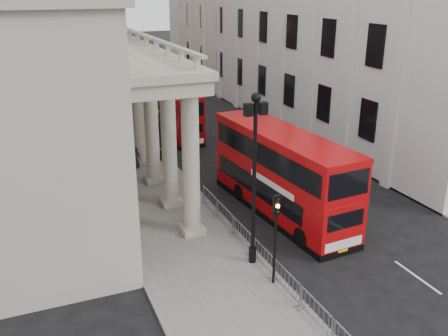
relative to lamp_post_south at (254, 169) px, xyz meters
The scene contains 17 objects.
ground 6.36m from the lamp_post_south, 81.47° to the right, with size 260.00×260.00×0.00m, color black.
sidewalk_west 26.56m from the lamp_post_south, 95.27° to the left, with size 6.00×140.00×0.12m, color slate.
sidewalk_east 29.97m from the lamp_post_south, 61.53° to the left, with size 3.00×140.00×0.12m, color slate.
kerb 26.45m from the lamp_post_south, 88.79° to the left, with size 0.20×140.00×0.14m, color slate.
portico_building 17.18m from the lamp_post_south, 125.27° to the left, with size 9.00×28.00×12.00m, color #9C9683.
brick_building 45.51m from the lamp_post_south, 102.68° to the left, with size 9.00×32.00×22.00m, color brown.
west_building_far 76.81m from the lamp_post_south, 97.42° to the left, with size 9.00×30.00×20.00m, color #9C9683.
lamp_post_south is the anchor object (origin of this frame).
lamp_post_mid 16.00m from the lamp_post_south, 90.00° to the left, with size 1.05×0.44×8.32m.
lamp_post_north 32.00m from the lamp_post_south, 90.00° to the left, with size 1.05×0.44×8.32m.
traffic_light 2.71m from the lamp_post_south, 87.16° to the right, with size 0.28×0.33×4.30m.
crowd_barriers 4.60m from the lamp_post_south, 81.98° to the right, with size 0.50×18.75×1.10m.
bus_near 6.52m from the lamp_post_south, 48.85° to the left, with size 3.66×11.71×4.98m.
bus_far 23.32m from the lamp_post_south, 82.50° to the left, with size 2.65×9.80×4.20m.
pedestrian_a 12.53m from the lamp_post_south, 108.29° to the left, with size 0.68×0.45×1.88m, color black.
pedestrian_b 11.58m from the lamp_post_south, 113.41° to the left, with size 0.89×0.69×1.83m, color black.
pedestrian_c 15.84m from the lamp_post_south, 98.41° to the left, with size 0.79×0.52×1.62m, color black.
Camera 1 is at (-9.95, -15.07, 12.84)m, focal length 40.00 mm.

